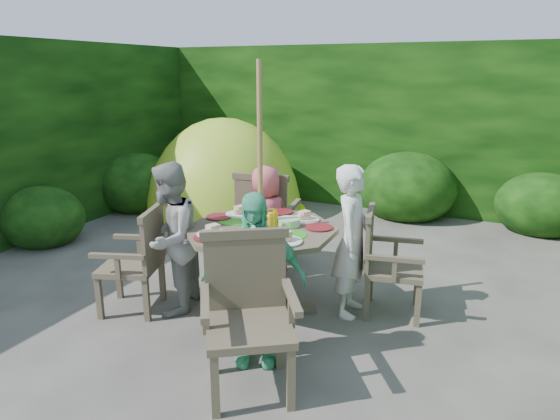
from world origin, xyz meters
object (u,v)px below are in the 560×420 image
at_px(garden_chair_front, 248,311).
at_px(parasol_pole, 260,193).
at_px(garden_chair_left, 138,259).
at_px(child_front, 254,279).
at_px(child_left, 170,239).
at_px(garden_chair_back, 266,218).
at_px(patio_table, 261,241).
at_px(child_back, 266,222).
at_px(child_right, 352,241).
at_px(dome_tent, 224,211).
at_px(garden_chair_right, 385,261).

bearing_deg(garden_chair_front, parasol_pole, 78.84).
bearing_deg(garden_chair_left, garden_chair_front, 48.63).
bearing_deg(child_front, child_left, 135.92).
xyz_separation_m(garden_chair_left, child_left, (0.27, 0.12, 0.19)).
distance_m(garden_chair_front, child_left, 1.35).
height_order(garden_chair_back, child_front, child_front).
distance_m(patio_table, child_back, 0.80).
distance_m(parasol_pole, garden_chair_back, 1.22).
xyz_separation_m(patio_table, child_right, (0.73, 0.31, 0.01)).
xyz_separation_m(child_left, child_back, (0.42, 1.05, -0.09)).
distance_m(patio_table, parasol_pole, 0.43).
height_order(patio_table, child_front, child_front).
xyz_separation_m(patio_table, parasol_pole, (-0.00, -0.00, 0.43)).
relative_size(garden_chair_back, garden_chair_front, 1.00).
bearing_deg(dome_tent, patio_table, -61.14).
bearing_deg(parasol_pole, garden_chair_front, -67.81).
bearing_deg(parasol_pole, child_back, 113.05).
bearing_deg(child_front, garden_chair_front, -92.31).
relative_size(garden_chair_left, child_front, 0.70).
bearing_deg(child_back, dome_tent, -92.01).
xyz_separation_m(child_left, dome_tent, (-1.28, 3.03, -0.68)).
bearing_deg(garden_chair_back, garden_chair_left, 59.43).
bearing_deg(garden_chair_back, child_left, 68.43).
distance_m(garden_chair_front, child_right, 1.37).
distance_m(garden_chair_right, child_front, 1.38).
relative_size(garden_chair_back, child_right, 0.76).
bearing_deg(garden_chair_back, garden_chair_right, 150.19).
bearing_deg(child_front, garden_chair_left, 145.04).
height_order(patio_table, garden_chair_back, garden_chair_back).
xyz_separation_m(patio_table, garden_chair_right, (1.00, 0.44, -0.18)).
relative_size(patio_table, garden_chair_right, 1.95).
bearing_deg(garden_chair_right, child_back, 66.78).
height_order(garden_chair_back, child_left, child_left).
height_order(garden_chair_right, garden_chair_back, garden_chair_back).
bearing_deg(parasol_pole, child_right, 23.05).
relative_size(child_right, dome_tent, 0.47).
xyz_separation_m(parasol_pole, child_left, (-0.74, -0.31, -0.42)).
bearing_deg(dome_tent, child_right, -48.95).
relative_size(child_right, child_left, 1.00).
relative_size(child_right, child_front, 1.03).
relative_size(garden_chair_front, child_right, 0.76).
xyz_separation_m(child_front, dome_tent, (-2.33, 3.45, -0.65)).
xyz_separation_m(child_right, child_left, (-1.47, -0.63, 0.00)).
xyz_separation_m(garden_chair_right, child_right, (-0.27, -0.13, 0.19)).
bearing_deg(child_front, child_right, 45.92).
relative_size(child_left, dome_tent, 0.47).
distance_m(child_left, child_back, 1.13).
xyz_separation_m(child_right, dome_tent, (-2.76, 2.40, -0.68)).
distance_m(child_back, dome_tent, 2.68).
xyz_separation_m(garden_chair_back, dome_tent, (-1.57, 1.72, -0.55)).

